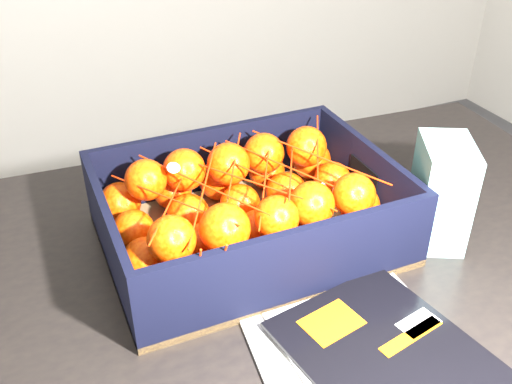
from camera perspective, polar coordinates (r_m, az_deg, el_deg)
name	(u,v)px	position (r m, az deg, el deg)	size (l,w,h in m)	color
table	(292,301)	(0.98, 3.55, -10.65)	(1.25, 0.87, 0.75)	black
magazine_stack	(379,369)	(0.75, 12.00, -16.58)	(0.30, 0.31, 0.02)	beige
produce_crate	(248,220)	(0.92, -0.75, -2.81)	(0.44, 0.33, 0.13)	olive
clementine_heap	(248,206)	(0.90, -0.80, -1.42)	(0.42, 0.31, 0.13)	#FF3F05
mesh_net	(245,182)	(0.86, -1.04, 0.95)	(0.37, 0.29, 0.09)	red
retail_carton	(441,193)	(0.94, 17.68, -0.07)	(0.07, 0.11, 0.17)	silver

